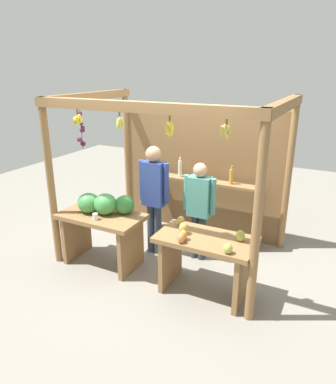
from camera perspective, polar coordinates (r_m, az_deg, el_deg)
name	(u,v)px	position (r m, az deg, el deg)	size (l,w,h in m)	color
ground_plane	(174,253)	(5.52, 0.91, -9.77)	(12.00, 12.00, 0.00)	gray
market_stall	(186,160)	(5.37, 2.94, 5.15)	(2.95, 2.01, 2.34)	olive
fruit_counter_left	(103,218)	(5.06, -10.38, -4.13)	(1.19, 0.69, 1.05)	olive
fruit_counter_right	(205,252)	(4.41, 5.93, -9.62)	(1.19, 0.65, 0.91)	olive
bottle_shelf_unit	(204,193)	(5.73, 5.74, -0.20)	(1.89, 0.22, 1.34)	olive
vendor_man	(154,191)	(5.16, -2.28, 0.20)	(0.48, 0.22, 1.65)	#303D4D
vendor_woman	(199,204)	(5.05, 5.02, -1.90)	(0.48, 0.20, 1.46)	#32383F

